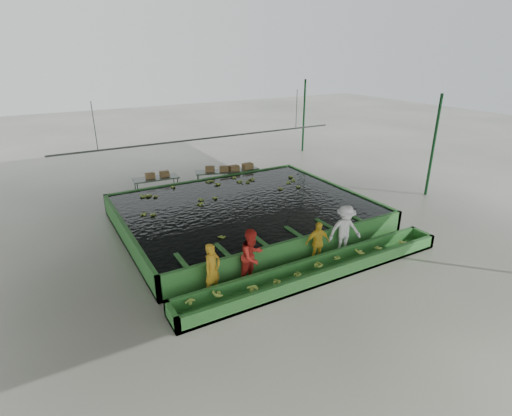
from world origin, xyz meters
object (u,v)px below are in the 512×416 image
sorting_trough (318,270)px  worker_d (345,230)px  packing_table_mid (215,180)px  packing_table_right (241,177)px  packing_table_left (157,187)px  flotation_tank (244,212)px  box_stack_mid (217,171)px  worker_a (212,270)px  box_stack_right (241,170)px  worker_c (317,243)px  worker_b (252,256)px  box_stack_left (158,177)px

sorting_trough → worker_d: worker_d is taller
sorting_trough → packing_table_mid: bearing=85.4°
packing_table_right → packing_table_left: bearing=175.2°
flotation_tank → box_stack_mid: box_stack_mid is taller
packing_table_mid → packing_table_right: bearing=-6.5°
sorting_trough → worker_a: bearing=166.6°
packing_table_mid → box_stack_right: bearing=-10.8°
worker_c → box_stack_right: 8.97m
flotation_tank → worker_b: worker_b is taller
flotation_tank → sorting_trough: bearing=-90.0°
worker_d → worker_a: bearing=-164.2°
worker_c → worker_d: bearing=9.5°
flotation_tank → worker_c: 4.35m
worker_d → packing_table_mid: bearing=111.8°
box_stack_mid → worker_a: bearing=-115.3°
flotation_tank → worker_b: size_ratio=5.42×
worker_d → packing_table_right: 8.94m
worker_a → box_stack_right: worker_a is taller
flotation_tank → packing_table_right: flotation_tank is taller
worker_c → packing_table_left: worker_c is taller
packing_table_right → box_stack_right: bearing=-129.3°
sorting_trough → box_stack_mid: 9.90m
packing_table_right → box_stack_mid: box_stack_mid is taller
packing_table_mid → box_stack_mid: size_ratio=1.66×
flotation_tank → worker_a: worker_a is taller
worker_d → box_stack_left: size_ratio=1.63×
worker_b → worker_c: worker_b is taller
box_stack_right → packing_table_left: bearing=173.9°
sorting_trough → worker_d: (1.75, 0.80, 0.69)m
flotation_tank → worker_b: (-2.02, -4.30, 0.47)m
worker_c → box_stack_left: size_ratio=1.32×
worker_c → worker_d: (1.21, 0.00, 0.18)m
packing_table_left → packing_table_right: (4.58, -0.38, -0.07)m
flotation_tank → worker_c: worker_c is taller
flotation_tank → box_stack_mid: bearing=79.2°
packing_table_left → worker_c: bearing=-72.9°
worker_c → box_stack_left: (-2.75, 9.31, 0.23)m
sorting_trough → packing_table_right: size_ratio=5.33×
worker_b → box_stack_left: worker_b is taller
packing_table_left → box_stack_left: size_ratio=1.89×
flotation_tank → worker_b: bearing=-115.2°
sorting_trough → worker_d: size_ratio=5.30×
worker_c → worker_a: bearing=-170.5°
worker_d → box_stack_right: worker_d is taller
packing_table_right → box_stack_right: 0.45m
worker_d → packing_table_left: worker_d is taller
worker_b → box_stack_mid: bearing=53.2°
worker_c → packing_table_right: (1.73, 8.91, -0.34)m
box_stack_right → packing_table_mid: bearing=169.2°
worker_b → box_stack_right: (4.22, 8.81, -0.07)m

